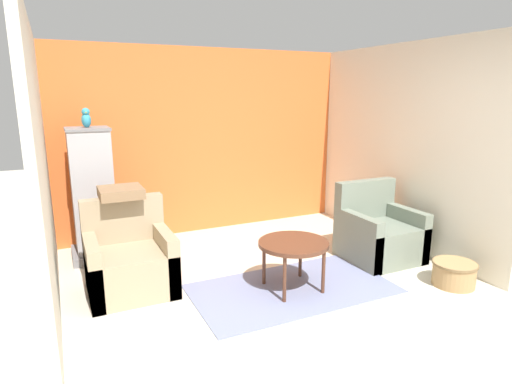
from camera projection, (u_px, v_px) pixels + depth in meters
ground_plane at (342, 341)px, 3.44m from camera, size 20.00×20.00×0.00m
wall_back_accent at (206, 142)px, 6.02m from camera, size 4.19×0.06×2.55m
wall_left at (42, 172)px, 3.71m from camera, size 0.06×3.24×2.55m
wall_right at (403, 147)px, 5.43m from camera, size 0.06×3.24×2.55m
area_rug at (293, 288)px, 4.35m from camera, size 2.02×1.12×0.01m
coffee_table at (293, 246)px, 4.25m from camera, size 0.70×0.70×0.51m
armchair_left at (130, 262)px, 4.27m from camera, size 0.82×0.77×0.91m
armchair_right at (378, 235)px, 5.10m from camera, size 0.82×0.77×0.91m
birdcage at (93, 196)px, 5.04m from camera, size 0.58×0.58×1.56m
parrot at (86, 118)px, 4.84m from camera, size 0.10×0.19×0.23m
potted_plant at (148, 224)px, 5.36m from camera, size 0.28×0.27×0.64m
wicker_basket at (454, 273)px, 4.41m from camera, size 0.44×0.44×0.25m
throw_pillow at (121, 192)px, 4.36m from camera, size 0.43×0.43×0.10m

